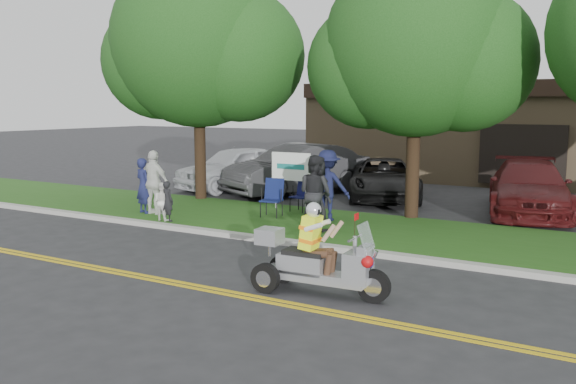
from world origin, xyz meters
The scene contains 23 objects.
ground centered at (0.00, 0.00, 0.00)m, with size 120.00×120.00×0.00m, color #28282B.
centerline_near centered at (0.00, -0.58, 0.01)m, with size 60.00×0.10×0.01m, color gold.
centerline_far centered at (0.00, -0.42, 0.01)m, with size 60.00×0.10×0.01m, color gold.
curb centered at (0.00, 3.05, 0.06)m, with size 60.00×0.25×0.12m, color #A8A89E.
grass_verge centered at (0.00, 5.20, 0.06)m, with size 60.00×4.00×0.10m, color #255516.
commercial_building centered at (2.00, 18.98, 2.01)m, with size 18.00×8.20×4.00m.
tree_left centered at (-6.44, 7.03, 4.85)m, with size 6.62×5.40×7.78m.
tree_mid centered at (0.55, 7.23, 4.43)m, with size 5.88×4.80×7.05m.
business_sign centered at (-2.90, 6.60, 1.26)m, with size 1.25×0.06×1.75m.
trike_scooter centered at (1.24, 0.20, 0.54)m, with size 2.35×0.80×1.53m.
lawn_chair_a centered at (-2.81, 5.46, 0.68)m, with size 0.63×0.64×1.02m.
lawn_chair_b centered at (-2.48, 6.55, 0.65)m, with size 0.57×0.58×0.96m.
spectator_adult_left centered at (-6.16, 4.04, 0.87)m, with size 0.56×0.37×1.54m, color #191D45.
spectator_adult_mid centered at (-0.92, 4.32, 1.01)m, with size 0.88×0.69×1.82m, color black.
spectator_adult_right centered at (-5.80, 4.07, 0.99)m, with size 1.03×0.43×1.76m, color silver.
spectator_chair_a centered at (-1.23, 5.59, 1.03)m, with size 1.19×0.69×1.85m, color #15193B.
spectator_chair_b centered at (-1.36, 5.21, 0.95)m, with size 0.83×0.54×1.69m, color black.
child_left centered at (-4.75, 3.42, 0.63)m, with size 0.38×0.25×1.06m, color black.
child_right centered at (-4.95, 3.45, 0.61)m, with size 0.49×0.38×1.00m, color white.
parked_car_far_left centered at (-7.16, 9.92, 0.80)m, with size 1.90×4.72×1.61m, color silver.
parked_car_left centered at (-4.58, 9.95, 0.87)m, with size 1.85×5.31×1.75m, color #333235.
parked_car_mid centered at (-1.54, 10.42, 0.67)m, with size 2.22×4.82×1.34m, color black.
parked_car_right centered at (3.04, 9.86, 0.76)m, with size 2.12×5.22×1.51m, color #4B1112.
Camera 1 is at (5.76, -8.44, 3.10)m, focal length 38.00 mm.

